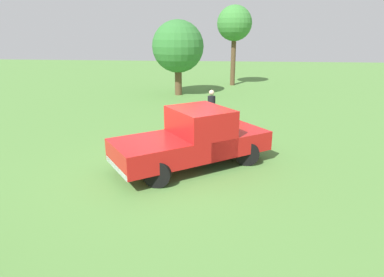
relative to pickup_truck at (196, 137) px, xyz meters
The scene contains 5 objects.
ground_plane 1.21m from the pickup_truck, 152.93° to the right, with size 80.00×80.00×0.00m, color #54843D.
pickup_truck is the anchor object (origin of this frame).
person_bystander 4.21m from the pickup_truck, 86.16° to the left, with size 0.45×0.45×1.67m.
tree_back_right 17.30m from the pickup_truck, 85.44° to the left, with size 2.60×2.60×5.92m.
tree_far_center 12.57m from the pickup_truck, 100.53° to the left, with size 3.29×3.29×4.75m.
Camera 1 is at (1.58, -9.17, 3.94)m, focal length 31.08 mm.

